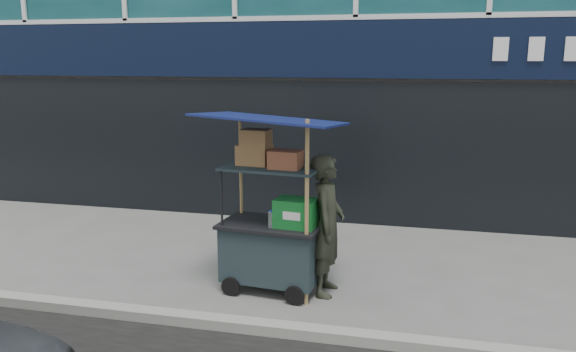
# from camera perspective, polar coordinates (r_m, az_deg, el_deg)

# --- Properties ---
(ground) EXTENTS (80.00, 80.00, 0.00)m
(ground) POSITION_cam_1_polar(r_m,az_deg,el_deg) (6.10, 1.91, -15.19)
(ground) COLOR #60615C
(ground) RESTS_ON ground
(curb) EXTENTS (80.00, 0.18, 0.12)m
(curb) POSITION_cam_1_polar(r_m,az_deg,el_deg) (5.89, 1.53, -15.54)
(curb) COLOR gray
(curb) RESTS_ON ground
(vendor_cart) EXTENTS (1.71, 1.30, 2.18)m
(vendor_cart) POSITION_cam_1_polar(r_m,az_deg,el_deg) (6.74, -1.52, -5.44)
(vendor_cart) COLOR #19272A
(vendor_cart) RESTS_ON ground
(vendor_man) EXTENTS (0.41, 0.62, 1.69)m
(vendor_man) POSITION_cam_1_polar(r_m,az_deg,el_deg) (6.64, 3.98, -5.00)
(vendor_man) COLOR #262A1E
(vendor_man) RESTS_ON ground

